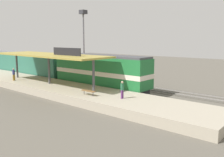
{
  "coord_description": "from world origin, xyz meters",
  "views": [
    {
      "loc": [
        -23.27,
        -26.48,
        6.61
      ],
      "look_at": [
        -1.38,
        -7.87,
        2.0
      ],
      "focal_mm": 39.57,
      "sensor_mm": 36.0,
      "label": 1
    }
  ],
  "objects_px": {
    "platform_bench": "(88,91)",
    "locomotive": "(100,72)",
    "passenger_carriage_single": "(26,64)",
    "freight_car": "(87,68)",
    "light_mast": "(83,29)",
    "person_walking": "(122,89)",
    "person_waiting": "(14,74)"
  },
  "relations": [
    {
      "from": "freight_car",
      "to": "light_mast",
      "type": "xyz_separation_m",
      "value": [
        3.2,
        4.13,
        6.43
      ]
    },
    {
      "from": "passenger_carriage_single",
      "to": "person_walking",
      "type": "relative_size",
      "value": 11.7
    },
    {
      "from": "locomotive",
      "to": "person_waiting",
      "type": "relative_size",
      "value": 8.44
    },
    {
      "from": "freight_car",
      "to": "light_mast",
      "type": "relative_size",
      "value": 1.03
    },
    {
      "from": "locomotive",
      "to": "person_walking",
      "type": "xyz_separation_m",
      "value": [
        -4.85,
        -7.45,
        -0.56
      ]
    },
    {
      "from": "freight_car",
      "to": "person_walking",
      "type": "distance_m",
      "value": 17.45
    },
    {
      "from": "person_waiting",
      "to": "person_walking",
      "type": "bearing_deg",
      "value": -85.34
    },
    {
      "from": "locomotive",
      "to": "freight_car",
      "type": "relative_size",
      "value": 1.2
    },
    {
      "from": "passenger_carriage_single",
      "to": "freight_car",
      "type": "distance_m",
      "value": 11.72
    },
    {
      "from": "locomotive",
      "to": "light_mast",
      "type": "bearing_deg",
      "value": 55.51
    },
    {
      "from": "freight_car",
      "to": "person_waiting",
      "type": "relative_size",
      "value": 7.02
    },
    {
      "from": "platform_bench",
      "to": "person_waiting",
      "type": "relative_size",
      "value": 0.99
    },
    {
      "from": "person_walking",
      "to": "passenger_carriage_single",
      "type": "bearing_deg",
      "value": 79.21
    },
    {
      "from": "platform_bench",
      "to": "light_mast",
      "type": "xyz_separation_m",
      "value": [
        13.8,
        15.31,
        7.05
      ]
    },
    {
      "from": "locomotive",
      "to": "passenger_carriage_single",
      "type": "xyz_separation_m",
      "value": [
        0.0,
        18.0,
        -0.1
      ]
    },
    {
      "from": "light_mast",
      "to": "person_walking",
      "type": "distance_m",
      "value": 23.59
    },
    {
      "from": "person_waiting",
      "to": "platform_bench",
      "type": "bearing_deg",
      "value": -88.75
    },
    {
      "from": "locomotive",
      "to": "person_walking",
      "type": "relative_size",
      "value": 8.44
    },
    {
      "from": "person_waiting",
      "to": "passenger_carriage_single",
      "type": "bearing_deg",
      "value": 49.85
    },
    {
      "from": "platform_bench",
      "to": "freight_car",
      "type": "bearing_deg",
      "value": 46.52
    },
    {
      "from": "platform_bench",
      "to": "person_walking",
      "type": "xyz_separation_m",
      "value": [
        1.15,
        -3.49,
        0.51
      ]
    },
    {
      "from": "freight_car",
      "to": "light_mast",
      "type": "height_order",
      "value": "light_mast"
    },
    {
      "from": "light_mast",
      "to": "person_walking",
      "type": "xyz_separation_m",
      "value": [
        -12.65,
        -18.8,
        -6.54
      ]
    },
    {
      "from": "platform_bench",
      "to": "person_walking",
      "type": "relative_size",
      "value": 0.99
    },
    {
      "from": "platform_bench",
      "to": "light_mast",
      "type": "bearing_deg",
      "value": 47.97
    },
    {
      "from": "platform_bench",
      "to": "locomotive",
      "type": "relative_size",
      "value": 0.12
    },
    {
      "from": "platform_bench",
      "to": "passenger_carriage_single",
      "type": "distance_m",
      "value": 22.78
    },
    {
      "from": "freight_car",
      "to": "locomotive",
      "type": "bearing_deg",
      "value": -122.49
    },
    {
      "from": "locomotive",
      "to": "passenger_carriage_single",
      "type": "distance_m",
      "value": 18.0
    },
    {
      "from": "platform_bench",
      "to": "person_walking",
      "type": "bearing_deg",
      "value": -71.78
    },
    {
      "from": "platform_bench",
      "to": "person_waiting",
      "type": "xyz_separation_m",
      "value": [
        -0.32,
        14.47,
        0.51
      ]
    },
    {
      "from": "passenger_carriage_single",
      "to": "person_walking",
      "type": "bearing_deg",
      "value": -100.79
    }
  ]
}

